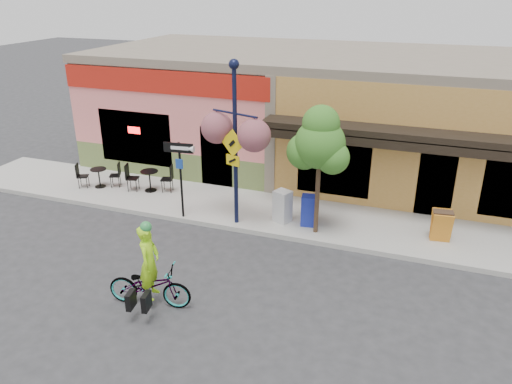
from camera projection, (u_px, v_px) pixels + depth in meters
ground at (265, 245)px, 14.29m from camera, size 90.00×90.00×0.00m
sidewalk at (285, 215)px, 15.99m from camera, size 24.00×3.00×0.15m
curb at (271, 235)px, 14.74m from camera, size 24.00×0.12×0.15m
building at (326, 110)px, 19.91m from camera, size 18.20×8.20×4.50m
bicycle at (150, 285)px, 11.49m from camera, size 2.06×1.01×1.03m
cyclist_rider at (150, 272)px, 11.33m from camera, size 0.54×0.72×1.81m
lamp_post at (235, 146)px, 14.39m from camera, size 1.68×1.05×4.92m
one_way_sign at (181, 180)px, 15.24m from camera, size 0.95×0.31×2.43m
cafe_set_left at (99, 175)px, 17.79m from camera, size 1.68×1.30×0.90m
cafe_set_right at (150, 178)px, 17.44m from camera, size 1.79×1.22×0.98m
newspaper_box_blue at (309, 210)px, 14.99m from camera, size 0.48×0.44×0.96m
newspaper_box_grey at (282, 206)px, 15.21m from camera, size 0.59×0.57×1.00m
street_tree at (319, 171)px, 14.01m from camera, size 1.69×1.69×3.84m
sandwich_board at (442, 229)px, 13.94m from camera, size 0.59×0.47×0.91m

